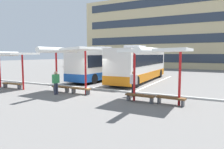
{
  "coord_description": "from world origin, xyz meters",
  "views": [
    {
      "loc": [
        9.69,
        -14.22,
        2.85
      ],
      "look_at": [
        1.13,
        1.91,
        1.09
      ],
      "focal_mm": 33.44,
      "sensor_mm": 36.0,
      "label": 1
    }
  ],
  "objects": [
    {
      "name": "bench_4",
      "position": [
        7.18,
        -2.37,
        0.33
      ],
      "size": [
        1.68,
        0.56,
        0.45
      ],
      "color": "brown",
      "rests_on": "ground"
    },
    {
      "name": "lane_stripe_2",
      "position": [
        3.79,
        6.32,
        0.0
      ],
      "size": [
        0.16,
        14.0,
        0.01
      ],
      "primitive_type": "cube",
      "color": "white",
      "rests_on": "ground"
    },
    {
      "name": "platform_kerb",
      "position": [
        0.0,
        -0.09,
        0.06
      ],
      "size": [
        44.0,
        0.24,
        0.12
      ],
      "primitive_type": "cube",
      "color": "#ADADA8",
      "rests_on": "ground"
    },
    {
      "name": "coach_bus_1",
      "position": [
        1.86,
        6.86,
        1.73
      ],
      "size": [
        2.99,
        12.08,
        3.73
      ],
      "color": "silver",
      "rests_on": "ground"
    },
    {
      "name": "coach_bus_0",
      "position": [
        -2.19,
        7.18,
        1.71
      ],
      "size": [
        2.82,
        12.5,
        3.69
      ],
      "color": "silver",
      "rests_on": "ground"
    },
    {
      "name": "terminal_building",
      "position": [
        0.05,
        33.81,
        7.6
      ],
      "size": [
        40.07,
        10.48,
        17.93
      ],
      "color": "#D1BC8C",
      "rests_on": "ground"
    },
    {
      "name": "lane_stripe_1",
      "position": [
        0.0,
        6.32,
        0.0
      ],
      "size": [
        0.16,
        14.0,
        0.01
      ],
      "primitive_type": "cube",
      "color": "white",
      "rests_on": "ground"
    },
    {
      "name": "bench_1",
      "position": [
        -1.08,
        -2.19,
        0.33
      ],
      "size": [
        1.52,
        0.48,
        0.45
      ],
      "color": "brown",
      "rests_on": "ground"
    },
    {
      "name": "waiting_passenger_0",
      "position": [
        -0.7,
        -3.14,
        0.97
      ],
      "size": [
        0.34,
        0.52,
        1.67
      ],
      "color": "#33384C",
      "rests_on": "ground"
    },
    {
      "name": "lane_stripe_0",
      "position": [
        -3.79,
        6.32,
        0.0
      ],
      "size": [
        0.16,
        14.0,
        0.01
      ],
      "primitive_type": "cube",
      "color": "white",
      "rests_on": "ground"
    },
    {
      "name": "bench_0",
      "position": [
        -5.91,
        -2.79,
        0.34
      ],
      "size": [
        2.01,
        0.54,
        0.45
      ],
      "color": "brown",
      "rests_on": "ground"
    },
    {
      "name": "waiting_passenger_1",
      "position": [
        4.45,
        -1.25,
        1.01
      ],
      "size": [
        0.55,
        0.37,
        1.74
      ],
      "color": "black",
      "rests_on": "ground"
    },
    {
      "name": "bench_2",
      "position": [
        0.72,
        -2.15,
        0.33
      ],
      "size": [
        1.61,
        0.46,
        0.45
      ],
      "color": "brown",
      "rests_on": "ground"
    },
    {
      "name": "waiting_shelter_2",
      "position": [
        6.28,
        -2.59,
        2.98
      ],
      "size": [
        3.7,
        4.5,
        3.22
      ],
      "color": "red",
      "rests_on": "ground"
    },
    {
      "name": "ground_plane",
      "position": [
        0.0,
        0.0,
        0.0
      ],
      "size": [
        160.0,
        160.0,
        0.0
      ],
      "primitive_type": "plane",
      "color": "slate"
    },
    {
      "name": "waiting_shelter_1",
      "position": [
        -0.18,
        -2.41,
        3.07
      ],
      "size": [
        3.71,
        4.39,
        3.37
      ],
      "color": "red",
      "rests_on": "ground"
    },
    {
      "name": "bench_3",
      "position": [
        5.38,
        -2.52,
        0.34
      ],
      "size": [
        1.83,
        0.54,
        0.45
      ],
      "color": "brown",
      "rests_on": "ground"
    },
    {
      "name": "waiting_shelter_0",
      "position": [
        -5.91,
        -3.13,
        2.84
      ],
      "size": [
        3.93,
        4.59,
        3.07
      ],
      "color": "red",
      "rests_on": "ground"
    }
  ]
}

